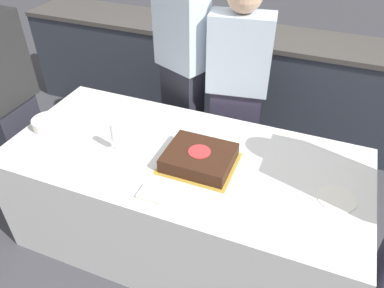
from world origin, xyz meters
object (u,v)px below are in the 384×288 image
Objects in this scene: person_cutting_cake at (237,91)px; person_seated_left at (7,99)px; person_standing_back at (182,72)px; plate_stack at (48,123)px; wine_glass at (114,133)px; cake at (199,158)px.

person_seated_left is at bearing 17.80° from person_cutting_cake.
person_seated_left reaches higher than person_cutting_cake.
person_cutting_cake is 0.92× the size of person_standing_back.
wine_glass reaches higher than plate_stack.
person_seated_left is 1.19m from person_standing_back.
plate_stack is at bearing -98.33° from person_seated_left.
plate_stack is 0.97m from person_standing_back.
plate_stack is (-1.02, -0.02, -0.01)m from cake.
cake is 2.12× the size of plate_stack.
wine_glass is (-0.49, -0.06, 0.08)m from cake.
person_standing_back reaches higher than cake.
person_seated_left is (-0.88, 0.09, -0.02)m from wine_glass.
person_cutting_cake is at bearing -156.77° from person_standing_back.
wine_glass is at bearing -4.63° from plate_stack.
person_seated_left is at bearing 178.70° from cake.
plate_stack is 0.12× the size of person_seated_left.
plate_stack is 0.11× the size of person_standing_back.
plate_stack is 0.12× the size of person_cutting_cake.
person_cutting_cake is at bearing 90.00° from cake.
wine_glass reaches higher than cake.
person_cutting_cake is (1.02, 0.75, 0.05)m from plate_stack.
person_standing_back is at bearing 51.08° from plate_stack.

